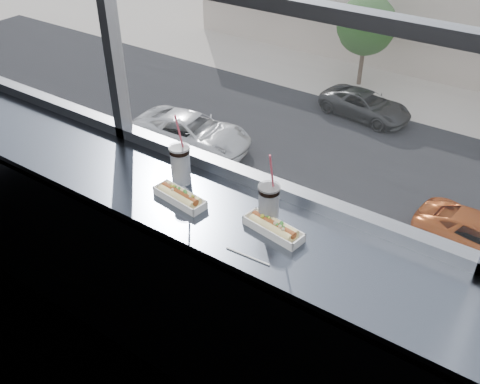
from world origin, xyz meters
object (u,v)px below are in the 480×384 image
Objects in this scene: soda_cup_right at (269,202)px; loose_straw at (248,256)px; hotdog_tray_right at (273,227)px; wrapper at (181,191)px; car_far_a at (366,101)px; tree_left at (366,25)px; car_near_a at (191,127)px; soda_cup_left at (180,163)px; hotdog_tray_left at (180,196)px.

soda_cup_right is 1.77× the size of loose_straw.
hotdog_tray_right is 0.53m from wrapper.
soda_cup_right is 28.00m from car_far_a.
tree_left is (-10.66, 28.27, -8.43)m from hotdog_tray_right.
wrapper is 0.01× the size of car_near_a.
soda_cup_left is 23.90m from car_near_a.
hotdog_tray_left is at bearing 160.18° from loose_straw.
hotdog_tray_right is 28.04m from car_far_a.
soda_cup_right reaches higher than wrapper.
soda_cup_right reaches higher than hotdog_tray_left.
hotdog_tray_right is 0.05× the size of car_far_a.
hotdog_tray_right is 0.11m from soda_cup_right.
soda_cup_right is at bearing 21.09° from hotdog_tray_left.
hotdog_tray_left reaches higher than loose_straw.
hotdog_tray_right reaches higher than hotdog_tray_left.
soda_cup_right is 3.71× the size of wrapper.
car_near_a is at bearing 131.24° from soda_cup_right.
loose_straw reaches higher than car_far_a.
car_near_a is at bearing 139.74° from hotdog_tray_right.
loose_straw is at bearing -69.48° from tree_left.
tree_left is at bearing 107.38° from loose_straw.
wrapper is (-0.53, 0.00, -0.02)m from hotdog_tray_right.
car_far_a is at bearing -41.74° from car_near_a.
car_far_a is at bearing -62.13° from tree_left.
hotdog_tray_left is 0.79× the size of soda_cup_right.
soda_cup_left is 0.66m from loose_straw.
loose_straw is 24.37m from car_near_a.
hotdog_tray_right is at bearing -152.70° from car_far_a.
tree_left is at bearing 109.66° from soda_cup_left.
car_far_a is at bearing 108.27° from wrapper.
wrapper is at bearing -70.29° from tree_left.
car_far_a is at bearing 115.74° from hotdog_tray_left.
hotdog_tray_left is 31.25m from tree_left.
soda_cup_right is at bearing 147.04° from hotdog_tray_right.
loose_straw is (-0.00, -0.20, -0.02)m from hotdog_tray_right.
tree_left reaches higher than car_far_a.
soda_cup_left is 27.82m from car_far_a.
soda_cup_left is 0.07× the size of tree_left.
hotdog_tray_right is at bearing -41.44° from soda_cup_right.
wrapper is (-0.47, -0.05, -0.10)m from soda_cup_right.
wrapper reaches higher than tree_left.
car_far_a is at bearing 108.20° from soda_cup_left.
hotdog_tray_right is at bearing -7.88° from soda_cup_left.
hotdog_tray_left is 24.00m from car_near_a.
car_near_a is at bearing 137.61° from hotdog_tray_left.
wrapper is (-0.53, 0.20, 0.01)m from loose_straw.
soda_cup_left is 0.07× the size of car_far_a.
loose_straw is at bearing -9.25° from hotdog_tray_left.
soda_cup_right is 0.05× the size of car_near_a.
loose_straw is at bearing -20.75° from wrapper.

